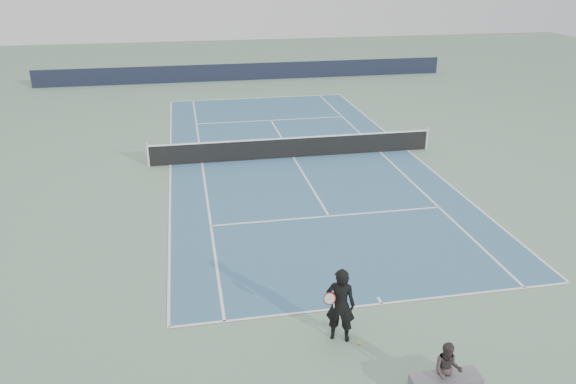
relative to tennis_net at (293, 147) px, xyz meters
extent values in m
plane|color=slate|center=(0.00, 0.00, -0.50)|extent=(80.00, 80.00, 0.00)
cube|color=#396686|center=(0.00, 0.00, -0.50)|extent=(10.97, 23.77, 0.01)
cylinder|color=silver|center=(-6.40, 0.00, 0.03)|extent=(0.10, 0.10, 1.07)
cylinder|color=silver|center=(6.40, 0.00, 0.03)|extent=(0.10, 0.10, 1.07)
cube|color=black|center=(0.00, 0.00, -0.04)|extent=(12.80, 0.03, 0.90)
cube|color=white|center=(0.00, 0.00, 0.43)|extent=(12.80, 0.04, 0.06)
cube|color=black|center=(0.00, 17.88, 0.10)|extent=(30.00, 0.25, 1.20)
imported|color=black|center=(-1.49, -13.06, 0.44)|extent=(0.86, 0.75, 1.89)
torus|color=maroon|center=(-1.77, -13.11, 0.68)|extent=(0.34, 0.18, 0.36)
cylinder|color=white|center=(-1.77, -13.11, 0.68)|extent=(0.29, 0.14, 0.32)
cylinder|color=white|center=(-1.65, -13.08, 0.42)|extent=(0.08, 0.13, 0.27)
sphere|color=yellow|center=(-1.08, -13.36, -0.47)|extent=(0.07, 0.07, 0.07)
imported|color=#3E3132|center=(0.15, -15.27, 0.13)|extent=(0.74, 0.68, 1.24)
camera|label=1|loc=(-4.73, -23.62, 7.87)|focal=35.00mm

